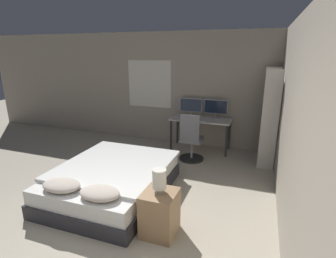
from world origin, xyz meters
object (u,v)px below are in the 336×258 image
at_px(bed, 112,180).
at_px(monitor_left, 191,106).
at_px(bookshelf, 270,115).
at_px(monitor_right, 216,107).
at_px(desk, 201,123).
at_px(keyboard, 199,120).
at_px(computer_mouse, 211,121).
at_px(bedside_lamp, 159,179).
at_px(nightstand, 160,213).
at_px(office_chair, 191,142).

distance_m(bed, monitor_left, 2.84).
bearing_deg(bookshelf, monitor_right, 155.67).
height_order(desk, keyboard, keyboard).
bearing_deg(monitor_right, bed, -113.54).
bearing_deg(computer_mouse, bedside_lamp, -91.33).
bearing_deg(keyboard, nightstand, -86.11).
height_order(keyboard, computer_mouse, computer_mouse).
distance_m(desk, keyboard, 0.23).
distance_m(bedside_lamp, desk, 3.11).
xyz_separation_m(keyboard, bookshelf, (1.46, -0.13, 0.28)).
height_order(bed, bedside_lamp, bedside_lamp).
distance_m(keyboard, office_chair, 0.61).
bearing_deg(nightstand, monitor_right, 88.31).
height_order(computer_mouse, bookshelf, bookshelf).
xyz_separation_m(bedside_lamp, desk, (-0.20, 3.11, -0.11)).
relative_size(nightstand, bedside_lamp, 1.86).
bearing_deg(monitor_left, bookshelf, -16.71).
distance_m(monitor_left, monitor_right, 0.59).
xyz_separation_m(monitor_left, office_chair, (0.26, -0.90, -0.59)).
xyz_separation_m(keyboard, computer_mouse, (0.27, 0.00, 0.01)).
height_order(monitor_left, monitor_right, same).
relative_size(bedside_lamp, office_chair, 0.30).
xyz_separation_m(nightstand, bookshelf, (1.26, 2.78, 0.75)).
bearing_deg(nightstand, bed, 149.39).
bearing_deg(computer_mouse, office_chair, -121.05).
relative_size(bed, office_chair, 2.02).
xyz_separation_m(monitor_right, keyboard, (-0.29, -0.40, -0.24)).
bearing_deg(monitor_right, office_chair, -110.25).
height_order(keyboard, bookshelf, bookshelf).
distance_m(bedside_lamp, computer_mouse, 2.91).
bearing_deg(bedside_lamp, office_chair, 95.57).
relative_size(nightstand, office_chair, 0.56).
height_order(bed, keyboard, keyboard).
bearing_deg(monitor_right, desk, -145.75).
distance_m(bed, keyboard, 2.49).
xyz_separation_m(nightstand, desk, (-0.20, 3.11, 0.36)).
bearing_deg(desk, computer_mouse, -36.67).
distance_m(desk, bookshelf, 1.55).
distance_m(bed, computer_mouse, 2.60).
height_order(bedside_lamp, office_chair, office_chair).
bearing_deg(computer_mouse, bookshelf, -6.14).
distance_m(monitor_left, keyboard, 0.55).
relative_size(desk, monitor_left, 2.52).
bearing_deg(computer_mouse, desk, 143.33).
distance_m(bedside_lamp, monitor_right, 3.32).
bearing_deg(nightstand, desk, 93.64).
distance_m(monitor_left, computer_mouse, 0.72).
height_order(desk, monitor_left, monitor_left).
bearing_deg(bed, desk, 70.62).
bearing_deg(monitor_left, bed, -102.14).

